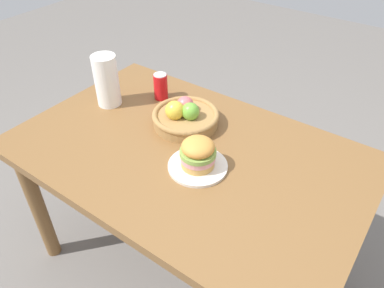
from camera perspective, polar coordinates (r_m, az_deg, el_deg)
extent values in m
plane|color=slate|center=(2.04, -0.59, -17.47)|extent=(8.00, 8.00, 0.00)
cube|color=brown|center=(1.49, -0.77, -1.55)|extent=(1.40, 0.90, 0.04)
cylinder|color=brown|center=(1.94, -22.65, -8.77)|extent=(0.07, 0.07, 0.71)
cylinder|color=brown|center=(2.27, -7.81, 1.95)|extent=(0.07, 0.07, 0.71)
cylinder|color=brown|center=(1.85, 22.64, -11.58)|extent=(0.07, 0.07, 0.71)
cylinder|color=silver|center=(1.40, 0.89, -3.41)|extent=(0.23, 0.23, 0.01)
cylinder|color=tan|center=(1.38, 0.90, -2.76)|extent=(0.13, 0.13, 0.03)
cylinder|color=pink|center=(1.37, 0.91, -1.94)|extent=(0.13, 0.13, 0.02)
cylinder|color=#84A84C|center=(1.35, 0.92, -1.29)|extent=(0.14, 0.14, 0.02)
ellipsoid|color=gold|center=(1.34, 0.93, -0.43)|extent=(0.12, 0.12, 0.06)
cylinder|color=red|center=(1.78, -4.83, 8.78)|extent=(0.07, 0.07, 0.12)
cylinder|color=silver|center=(1.75, -4.94, 10.57)|extent=(0.06, 0.06, 0.00)
cylinder|color=#9E7542|center=(1.61, -0.98, 3.79)|extent=(0.28, 0.28, 0.05)
torus|color=#9E7542|center=(1.59, -0.99, 4.53)|extent=(0.29, 0.29, 0.02)
sphere|color=#6BAD38|center=(1.56, -0.25, 5.01)|extent=(0.08, 0.08, 0.08)
sphere|color=#D16066|center=(1.61, -1.08, 6.03)|extent=(0.08, 0.08, 0.08)
sphere|color=gold|center=(1.57, -2.66, 5.18)|extent=(0.08, 0.08, 0.08)
cylinder|color=white|center=(1.75, -12.99, 9.47)|extent=(0.11, 0.11, 0.24)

